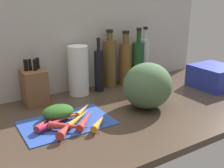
% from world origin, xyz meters
% --- Properties ---
extents(ground_plane, '(1.70, 0.80, 0.03)m').
position_xyz_m(ground_plane, '(0.00, 0.00, -0.01)').
color(ground_plane, '#47382B').
extents(wall_back, '(1.70, 0.03, 0.60)m').
position_xyz_m(wall_back, '(0.00, 0.39, 0.30)').
color(wall_back, '#BCB7AD').
rests_on(wall_back, ground_plane).
extents(cutting_board, '(0.38, 0.24, 0.01)m').
position_xyz_m(cutting_board, '(-0.24, 0.00, 0.00)').
color(cutting_board, '#2D51B7').
rests_on(cutting_board, ground_plane).
extents(carrot_0, '(0.17, 0.08, 0.03)m').
position_xyz_m(carrot_0, '(-0.30, -0.01, 0.02)').
color(carrot_0, '#B2264C').
rests_on(carrot_0, cutting_board).
extents(carrot_1, '(0.14, 0.15, 0.03)m').
position_xyz_m(carrot_1, '(-0.18, -0.05, 0.02)').
color(carrot_1, red).
rests_on(carrot_1, cutting_board).
extents(carrot_2, '(0.13, 0.03, 0.03)m').
position_xyz_m(carrot_2, '(-0.22, 0.02, 0.02)').
color(carrot_2, orange).
rests_on(carrot_2, cutting_board).
extents(carrot_3, '(0.12, 0.12, 0.03)m').
position_xyz_m(carrot_3, '(-0.14, -0.10, 0.02)').
color(carrot_3, orange).
rests_on(carrot_3, cutting_board).
extents(carrot_4, '(0.09, 0.09, 0.03)m').
position_xyz_m(carrot_4, '(-0.34, 0.01, 0.02)').
color(carrot_4, red).
rests_on(carrot_4, cutting_board).
extents(carrot_5, '(0.12, 0.11, 0.02)m').
position_xyz_m(carrot_5, '(-0.14, 0.06, 0.02)').
color(carrot_5, orange).
rests_on(carrot_5, cutting_board).
extents(carrot_6, '(0.16, 0.14, 0.03)m').
position_xyz_m(carrot_6, '(-0.26, -0.08, 0.02)').
color(carrot_6, red).
rests_on(carrot_6, cutting_board).
extents(carrot_7, '(0.11, 0.11, 0.04)m').
position_xyz_m(carrot_7, '(-0.29, -0.09, 0.03)').
color(carrot_7, red).
rests_on(carrot_7, cutting_board).
extents(carrot_8, '(0.16, 0.04, 0.03)m').
position_xyz_m(carrot_8, '(-0.23, 0.03, 0.02)').
color(carrot_8, '#B2264C').
rests_on(carrot_8, cutting_board).
extents(carrot_9, '(0.16, 0.12, 0.03)m').
position_xyz_m(carrot_9, '(-0.19, -0.01, 0.02)').
color(carrot_9, orange).
rests_on(carrot_9, cutting_board).
extents(carrot_greens_pile, '(0.14, 0.11, 0.06)m').
position_xyz_m(carrot_greens_pile, '(-0.26, 0.05, 0.04)').
color(carrot_greens_pile, '#2D6023').
rests_on(carrot_greens_pile, cutting_board).
extents(winter_squash, '(0.24, 0.22, 0.22)m').
position_xyz_m(winter_squash, '(0.15, -0.04, 0.11)').
color(winter_squash, '#4C6B47').
rests_on(winter_squash, ground_plane).
extents(knife_block, '(0.11, 0.13, 0.23)m').
position_xyz_m(knife_block, '(-0.29, 0.30, 0.09)').
color(knife_block, brown).
rests_on(knife_block, ground_plane).
extents(paper_towel_roll, '(0.11, 0.11, 0.27)m').
position_xyz_m(paper_towel_roll, '(-0.05, 0.30, 0.13)').
color(paper_towel_roll, white).
rests_on(paper_towel_roll, ground_plane).
extents(bottle_0, '(0.05, 0.05, 0.30)m').
position_xyz_m(bottle_0, '(0.07, 0.28, 0.12)').
color(bottle_0, black).
rests_on(bottle_0, ground_plane).
extents(bottle_1, '(0.07, 0.07, 0.33)m').
position_xyz_m(bottle_1, '(0.17, 0.32, 0.14)').
color(bottle_1, brown).
rests_on(bottle_1, ground_plane).
extents(bottle_2, '(0.07, 0.07, 0.32)m').
position_xyz_m(bottle_2, '(0.26, 0.31, 0.14)').
color(bottle_2, brown).
rests_on(bottle_2, ground_plane).
extents(bottle_3, '(0.07, 0.07, 0.34)m').
position_xyz_m(bottle_3, '(0.33, 0.28, 0.13)').
color(bottle_3, '#19421E').
rests_on(bottle_3, ground_plane).
extents(bottle_4, '(0.05, 0.05, 0.34)m').
position_xyz_m(bottle_4, '(0.42, 0.32, 0.14)').
color(bottle_4, silver).
rests_on(bottle_4, ground_plane).
extents(dish_rack, '(0.22, 0.23, 0.13)m').
position_xyz_m(dish_rack, '(0.68, -0.01, 0.06)').
color(dish_rack, '#2838AD').
rests_on(dish_rack, ground_plane).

